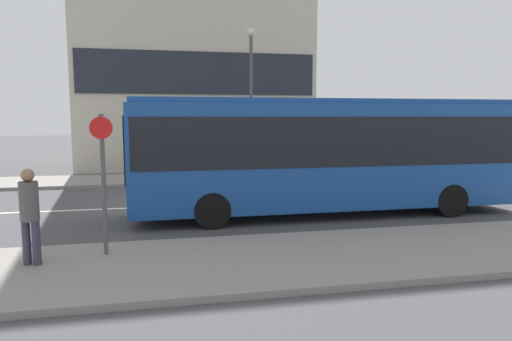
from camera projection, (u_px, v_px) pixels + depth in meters
ground_plane at (166, 207)px, 14.78m from camera, size 120.00×120.00×0.00m
sidewalk_near at (171, 266)px, 8.70m from camera, size 44.00×3.50×0.13m
sidewalk_far at (164, 179)px, 20.85m from camera, size 44.00×3.50×0.13m
lane_centerline at (166, 207)px, 14.78m from camera, size 41.80×0.16×0.01m
apartment_block_left_tower at (194, 3)px, 26.13m from camera, size 12.89×5.88×18.76m
city_bus at (325, 149)px, 13.47m from camera, size 11.29×2.52×3.40m
parked_car_0 at (491, 165)px, 21.18m from camera, size 4.33×1.90×1.44m
pedestrian_near_stop at (30, 210)px, 8.49m from camera, size 0.34×0.34×1.82m
bus_stop_sign at (103, 174)px, 9.06m from camera, size 0.44×0.12×2.83m
street_lamp at (251, 88)px, 20.00m from camera, size 0.36×0.36×6.57m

